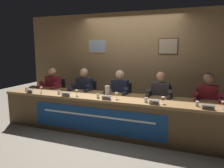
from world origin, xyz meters
The scene contains 29 objects.
ground_plane centered at (0.00, 0.00, 0.00)m, with size 12.00×12.00×0.00m, color gray.
wall_back_panelled centered at (0.00, 1.34, 1.30)m, with size 5.99×0.14×2.60m.
conference_table centered at (-0.01, -0.13, 0.53)m, with size 4.79×0.86×0.75m.
chair_far_left centered at (-1.80, 0.61, 0.45)m, with size 0.44×0.45×0.92m.
panelist_far_left centered at (-1.80, 0.41, 0.73)m, with size 0.51×0.48×1.25m.
nameplate_far_left centered at (-1.80, -0.34, 0.79)m, with size 0.16×0.06×0.08m.
juice_glass_far_left centered at (-1.59, -0.22, 0.83)m, with size 0.06×0.06×0.12m.
water_cup_far_left centered at (-2.00, -0.22, 0.79)m, with size 0.06×0.06×0.08m.
chair_left centered at (-0.90, 0.61, 0.45)m, with size 0.44×0.45×0.92m.
panelist_left centered at (-0.90, 0.41, 0.73)m, with size 0.51×0.48×1.25m.
nameplate_left centered at (-0.88, -0.34, 0.79)m, with size 0.20×0.06×0.08m.
juice_glass_left centered at (-0.68, -0.23, 0.83)m, with size 0.06×0.06×0.12m.
water_cup_left centered at (-1.11, -0.25, 0.79)m, with size 0.06×0.06×0.08m.
chair_center centered at (0.00, 0.61, 0.45)m, with size 0.44×0.45×0.92m.
panelist_center centered at (0.00, 0.41, 0.73)m, with size 0.51×0.48×1.25m.
nameplate_center centered at (0.01, -0.31, 0.79)m, with size 0.19×0.06×0.08m.
juice_glass_center centered at (0.17, -0.19, 0.83)m, with size 0.06×0.06×0.12m.
water_cup_center centered at (-0.19, -0.25, 0.79)m, with size 0.06×0.06×0.08m.
chair_right centered at (0.90, 0.61, 0.45)m, with size 0.44×0.45×0.92m.
panelist_right centered at (0.90, 0.41, 0.73)m, with size 0.51×0.48×1.25m.
nameplate_right centered at (0.92, -0.33, 0.79)m, with size 0.18×0.06×0.08m.
juice_glass_right centered at (1.05, -0.23, 0.83)m, with size 0.06×0.06×0.12m.
water_cup_right centered at (0.75, -0.23, 0.79)m, with size 0.06×0.06×0.08m.
chair_far_right centered at (1.80, 0.61, 0.45)m, with size 0.44×0.45×0.92m.
panelist_far_right centered at (1.80, 0.41, 0.73)m, with size 0.51×0.48×1.25m.
nameplate_far_right centered at (1.78, -0.32, 0.79)m, with size 0.19×0.06×0.08m.
juice_glass_far_right centered at (2.00, -0.20, 0.83)m, with size 0.06×0.06×0.12m.
water_cup_far_right centered at (1.61, -0.19, 0.79)m, with size 0.06×0.06×0.08m.
water_pitcher_central centered at (-0.14, 0.09, 0.84)m, with size 0.15×0.10×0.21m.
Camera 1 is at (1.55, -3.97, 1.72)m, focal length 34.43 mm.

